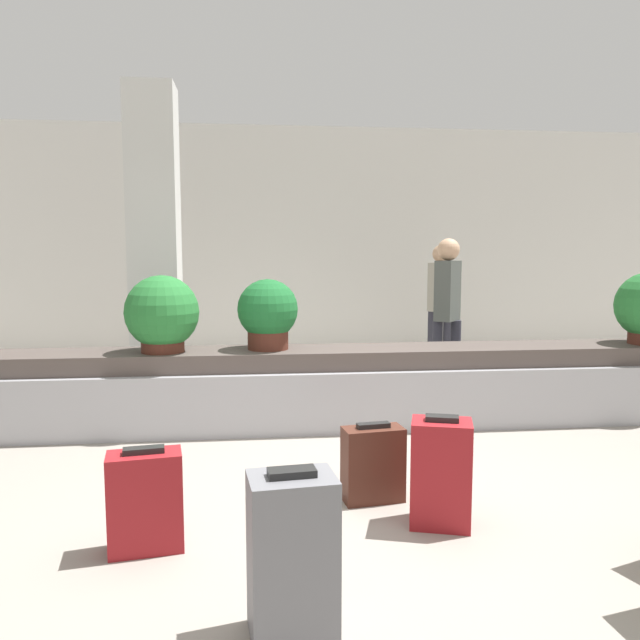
% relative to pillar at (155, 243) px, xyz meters
% --- Properties ---
extents(ground_plane, '(18.00, 18.00, 0.00)m').
position_rel_pillar_xyz_m(ground_plane, '(1.58, -3.06, -1.60)').
color(ground_plane, gray).
extents(back_wall, '(18.00, 0.06, 3.20)m').
position_rel_pillar_xyz_m(back_wall, '(1.58, 1.98, 0.00)').
color(back_wall, silver).
rests_on(back_wall, ground_plane).
extents(carousel, '(8.26, 0.73, 0.68)m').
position_rel_pillar_xyz_m(carousel, '(1.58, -1.32, -1.28)').
color(carousel, '#9E9EA3').
rests_on(carousel, ground_plane).
extents(pillar, '(0.49, 0.49, 3.20)m').
position_rel_pillar_xyz_m(pillar, '(0.00, 0.00, 0.00)').
color(pillar, silver).
rests_on(pillar, ground_plane).
extents(suitcase_0, '(0.39, 0.33, 0.63)m').
position_rel_pillar_xyz_m(suitcase_0, '(2.03, -3.41, -1.30)').
color(suitcase_0, maroon).
rests_on(suitcase_0, ground_plane).
extents(suitcase_2, '(0.39, 0.23, 0.49)m').
position_rel_pillar_xyz_m(suitcase_2, '(1.72, -3.03, -1.37)').
color(suitcase_2, '#472319').
rests_on(suitcase_2, ground_plane).
extents(suitcase_3, '(0.37, 0.29, 0.68)m').
position_rel_pillar_xyz_m(suitcase_3, '(1.15, -4.31, -1.27)').
color(suitcase_3, slate).
rests_on(suitcase_3, ground_plane).
extents(suitcase_4, '(0.40, 0.25, 0.54)m').
position_rel_pillar_xyz_m(suitcase_4, '(0.44, -3.53, -1.34)').
color(suitcase_4, maroon).
rests_on(suitcase_4, ground_plane).
extents(potted_plant_0, '(0.52, 0.52, 0.61)m').
position_rel_pillar_xyz_m(potted_plant_0, '(1.13, -1.30, -0.61)').
color(potted_plant_0, '#4C2319').
rests_on(potted_plant_0, carousel).
extents(potted_plant_1, '(0.62, 0.62, 0.65)m').
position_rel_pillar_xyz_m(potted_plant_1, '(0.25, -1.36, -0.61)').
color(potted_plant_1, '#4C2319').
rests_on(potted_plant_1, carousel).
extents(traveler_0, '(0.34, 0.36, 1.65)m').
position_rel_pillar_xyz_m(traveler_0, '(3.04, -0.33, -0.62)').
color(traveler_0, '#282833').
rests_on(traveler_0, ground_plane).
extents(traveler_1, '(0.36, 0.34, 1.60)m').
position_rel_pillar_xyz_m(traveler_1, '(3.36, 0.94, -0.66)').
color(traveler_1, '#282833').
rests_on(traveler_1, ground_plane).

